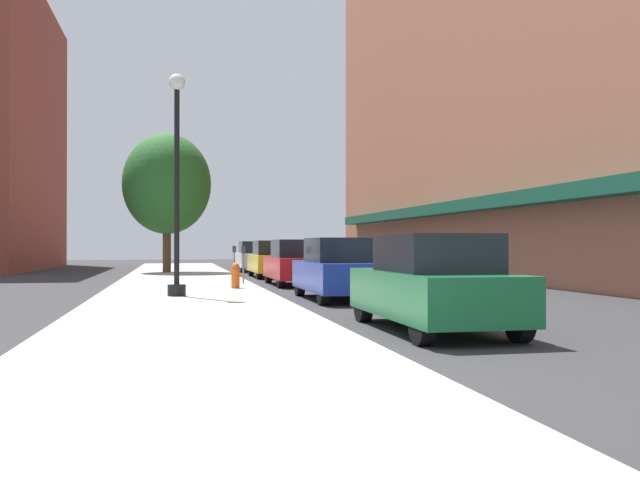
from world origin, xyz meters
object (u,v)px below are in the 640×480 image
object	(u,v)px
fire_hydrant	(236,275)
car_blue	(339,270)
car_red	(296,263)
parking_meter_far	(243,260)
car_green	(433,284)
lamppost	(177,180)
parking_meter_near	(234,258)
tree_near	(167,184)
car_yellow	(272,260)
car_white	(254,257)

from	to	relation	value
fire_hydrant	car_blue	world-z (taller)	car_blue
car_red	parking_meter_far	bearing A→B (deg)	-164.01
fire_hydrant	car_green	world-z (taller)	car_green
lamppost	parking_meter_near	world-z (taller)	lamppost
tree_near	lamppost	bearing A→B (deg)	-88.53
fire_hydrant	car_blue	xyz separation A→B (m)	(2.45, -3.61, 0.29)
lamppost	car_yellow	world-z (taller)	lamppost
car_white	car_blue	bearing A→B (deg)	-91.13
parking_meter_near	car_red	distance (m)	3.81
parking_meter_near	lamppost	bearing A→B (deg)	-103.94
car_yellow	car_white	size ratio (longest dim) A/B	1.00
tree_near	fire_hydrant	bearing A→B (deg)	-80.51
parking_meter_far	car_yellow	xyz separation A→B (m)	(1.95, 6.58, -0.14)
fire_hydrant	car_yellow	xyz separation A→B (m)	(2.45, 9.22, 0.29)
parking_meter_far	car_red	xyz separation A→B (m)	(1.95, 0.51, -0.14)
car_green	car_yellow	distance (m)	19.68
tree_near	car_yellow	bearing A→B (deg)	-41.09
parking_meter_far	car_blue	size ratio (longest dim) A/B	0.30
parking_meter_near	car_red	bearing A→B (deg)	-59.16
parking_meter_far	car_white	world-z (taller)	car_white
car_blue	car_white	bearing A→B (deg)	89.52
fire_hydrant	car_yellow	size ratio (longest dim) A/B	0.18
car_green	car_red	bearing A→B (deg)	88.73
parking_meter_far	car_blue	xyz separation A→B (m)	(1.95, -6.25, -0.14)
car_green	car_blue	xyz separation A→B (m)	(0.00, 6.85, 0.00)
car_red	car_yellow	bearing A→B (deg)	91.33
parking_meter_far	car_red	world-z (taller)	car_red
parking_meter_near	car_blue	world-z (taller)	car_blue
fire_hydrant	car_white	size ratio (longest dim) A/B	0.18
parking_meter_far	car_red	size ratio (longest dim) A/B	0.30
tree_near	car_blue	xyz separation A→B (m)	(4.68, -16.91, -3.66)
car_green	car_blue	distance (m)	6.85
fire_hydrant	car_blue	bearing A→B (deg)	-55.79
fire_hydrant	car_red	xyz separation A→B (m)	(2.45, 3.15, 0.29)
car_white	car_green	bearing A→B (deg)	-91.13
car_red	car_yellow	world-z (taller)	same
car_yellow	car_white	world-z (taller)	same
parking_meter_far	car_yellow	bearing A→B (deg)	73.49
lamppost	car_red	bearing A→B (deg)	54.83
parking_meter_near	car_red	size ratio (longest dim) A/B	0.30
fire_hydrant	parking_meter_far	bearing A→B (deg)	79.18
lamppost	car_white	size ratio (longest dim) A/B	1.37
parking_meter_near	car_blue	bearing A→B (deg)	-78.99
parking_meter_near	tree_near	bearing A→B (deg)	111.62
fire_hydrant	car_red	size ratio (longest dim) A/B	0.18
tree_near	car_yellow	size ratio (longest dim) A/B	1.59
car_blue	car_yellow	world-z (taller)	same
parking_meter_near	car_yellow	xyz separation A→B (m)	(1.95, 2.80, -0.14)
parking_meter_far	car_yellow	size ratio (longest dim) A/B	0.30
car_green	car_red	distance (m)	13.61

